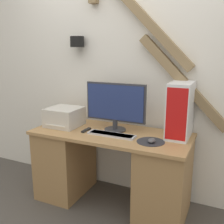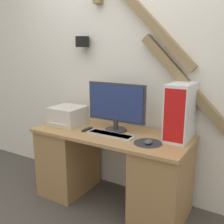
# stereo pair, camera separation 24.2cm
# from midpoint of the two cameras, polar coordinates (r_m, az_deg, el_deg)

# --- Properties ---
(ground_plane) EXTENTS (12.00, 12.00, 0.00)m
(ground_plane) POSITION_cam_midpoint_polar(r_m,az_deg,el_deg) (2.58, -1.27, -22.31)
(ground_plane) COLOR #4C4742
(wall_back) EXTENTS (6.40, 0.20, 2.70)m
(wall_back) POSITION_cam_midpoint_polar(r_m,az_deg,el_deg) (2.70, 6.54, 10.25)
(wall_back) COLOR white
(wall_back) RESTS_ON ground_plane
(desk) EXTENTS (1.50, 0.63, 0.74)m
(desk) POSITION_cam_midpoint_polar(r_m,az_deg,el_deg) (2.62, 2.45, -11.94)
(desk) COLOR tan
(desk) RESTS_ON ground_plane
(monitor) EXTENTS (0.60, 0.21, 0.46)m
(monitor) POSITION_cam_midpoint_polar(r_m,az_deg,el_deg) (2.48, 3.69, 1.54)
(monitor) COLOR #333338
(monitor) RESTS_ON desk
(keyboard) EXTENTS (0.45, 0.11, 0.02)m
(keyboard) POSITION_cam_midpoint_polar(r_m,az_deg,el_deg) (2.39, 2.57, -4.97)
(keyboard) COLOR silver
(keyboard) RESTS_ON desk
(mousepad) EXTENTS (0.24, 0.24, 0.00)m
(mousepad) POSITION_cam_midpoint_polar(r_m,az_deg,el_deg) (2.24, 10.93, -6.70)
(mousepad) COLOR #2D2D33
(mousepad) RESTS_ON desk
(mouse) EXTENTS (0.06, 0.08, 0.04)m
(mouse) POSITION_cam_midpoint_polar(r_m,az_deg,el_deg) (2.21, 11.08, -6.46)
(mouse) COLOR #4C4C51
(mouse) RESTS_ON mousepad
(computer_tower) EXTENTS (0.19, 0.36, 0.49)m
(computer_tower) POSITION_cam_midpoint_polar(r_m,az_deg,el_deg) (2.35, 17.56, 0.02)
(computer_tower) COLOR white
(computer_tower) RESTS_ON desk
(printer) EXTENTS (0.33, 0.32, 0.19)m
(printer) POSITION_cam_midpoint_polar(r_m,az_deg,el_deg) (2.74, -7.16, -0.83)
(printer) COLOR beige
(printer) RESTS_ON desk
(remote_control) EXTENTS (0.03, 0.14, 0.02)m
(remote_control) POSITION_cam_midpoint_polar(r_m,az_deg,el_deg) (2.55, -2.74, -3.82)
(remote_control) COLOR black
(remote_control) RESTS_ON desk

